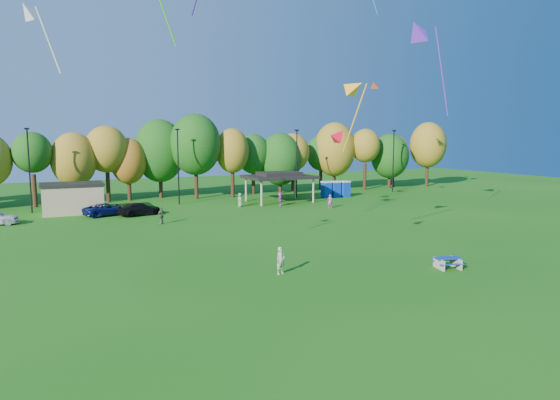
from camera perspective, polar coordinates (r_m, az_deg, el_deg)
name	(u,v)px	position (r m, az deg, el deg)	size (l,w,h in m)	color
ground	(345,310)	(24.46, 7.41, -12.40)	(160.00, 160.00, 0.00)	#19600F
tree_line	(144,154)	(65.88, -15.30, 5.06)	(93.57, 10.55, 11.15)	black
lamp_posts	(178,164)	(61.16, -11.56, 4.06)	(64.50, 0.25, 9.09)	black
utility_building	(73,198)	(57.75, -22.63, 0.21)	(6.30, 4.30, 3.25)	tan
pavilion	(279,176)	(62.46, -0.09, 2.73)	(8.20, 6.20, 3.77)	tan
porta_potties	(336,189)	(67.93, 6.37, 1.26)	(3.75, 1.74, 2.18)	#0C38A7
picnic_table	(448,262)	(33.10, 18.61, -6.74)	(1.89, 1.69, 0.70)	tan
kite_flyer	(281,261)	(30.04, 0.08, -6.93)	(0.61, 0.40, 1.66)	#C4B893
car_c	(107,209)	(54.84, -19.21, -1.03)	(2.14, 4.65, 1.29)	#0D1651
car_d	(140,209)	(53.99, -15.73, -1.00)	(1.87, 4.60, 1.34)	black
far_person_2	(161,215)	(48.19, -13.41, -1.71)	(0.97, 0.40, 1.66)	#5C7346
far_person_3	(240,200)	(58.50, -4.60, 0.02)	(0.79, 0.52, 1.62)	gray
far_person_4	(330,201)	(57.49, 5.73, -0.15)	(0.57, 0.38, 1.57)	#B75699
far_person_5	(280,199)	(58.98, 0.03, 0.12)	(1.54, 0.49, 1.66)	#A74595
kite_0	(29,12)	(26.95, -26.76, 18.63)	(2.01, 1.41, 3.35)	silver
kite_3	(418,31)	(47.75, 15.48, 18.16)	(5.24, 2.75, 8.73)	#832BE8
kite_6	(355,88)	(37.44, 8.56, 12.52)	(2.42, 3.18, 5.54)	#FFA31A
kite_7	(375,84)	(57.61, 10.79, 12.85)	(1.75, 1.72, 1.42)	#EE4B1C
kite_11	(339,135)	(32.72, 6.79, 7.35)	(1.35, 1.03, 1.32)	#F70D28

